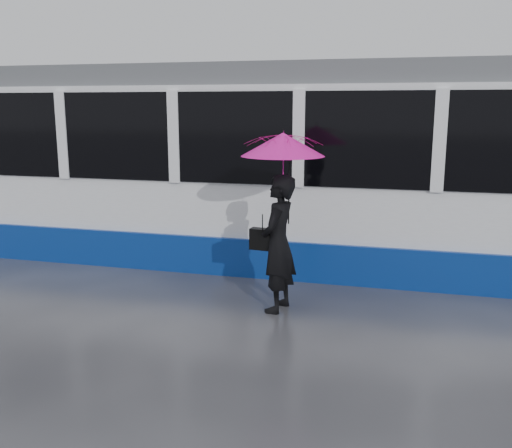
% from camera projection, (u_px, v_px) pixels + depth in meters
% --- Properties ---
extents(ground, '(90.00, 90.00, 0.00)m').
position_uv_depth(ground, '(190.00, 300.00, 8.04)').
color(ground, '#28282D').
rests_on(ground, ground).
extents(rails, '(34.00, 1.51, 0.02)m').
position_uv_depth(rails, '(240.00, 255.00, 10.40)').
color(rails, '#3F3D38').
rests_on(rails, ground).
extents(tram, '(26.00, 2.56, 3.35)m').
position_uv_depth(tram, '(228.00, 166.00, 10.12)').
color(tram, white).
rests_on(tram, ground).
extents(woman, '(0.51, 0.71, 1.82)m').
position_uv_depth(woman, '(278.00, 244.00, 7.47)').
color(woman, black).
rests_on(woman, ground).
extents(umbrella, '(1.20, 1.20, 1.23)m').
position_uv_depth(umbrella, '(283.00, 161.00, 7.24)').
color(umbrella, '#DB1270').
rests_on(umbrella, ground).
extents(handbag, '(0.34, 0.18, 0.46)m').
position_uv_depth(handbag, '(262.00, 239.00, 7.54)').
color(handbag, black).
rests_on(handbag, ground).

